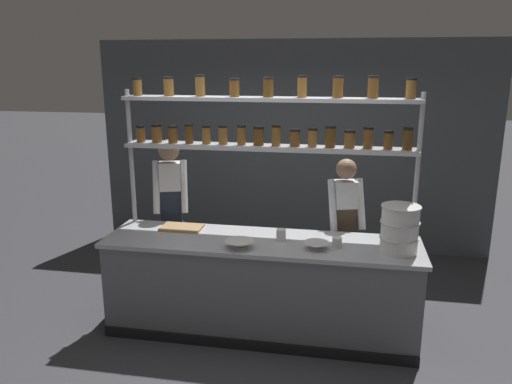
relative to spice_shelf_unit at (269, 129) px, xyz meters
name	(u,v)px	position (x,y,z in m)	size (l,w,h in m)	color
ground_plane	(261,330)	(-0.01, -0.33, -1.90)	(40.00, 40.00, 0.00)	#3D3D42
back_wall	(291,147)	(-0.01, 2.08, -0.50)	(5.32, 0.12, 2.81)	#4C5156
prep_counter	(261,286)	(-0.01, -0.33, -1.45)	(2.92, 0.76, 0.92)	slate
spice_shelf_unit	(269,129)	(0.00, 0.00, 0.00)	(2.80, 0.28, 2.40)	#B7BABF
chef_left	(171,207)	(-1.10, 0.28, -0.90)	(0.42, 0.35, 1.74)	black
chef_center	(344,225)	(0.73, 0.29, -1.00)	(0.41, 0.34, 1.59)	black
container_stack	(400,229)	(1.20, -0.40, -0.78)	(0.33, 0.33, 0.42)	white
cutting_board	(182,228)	(-0.84, -0.15, -0.97)	(0.40, 0.26, 0.02)	#A88456
prep_bowl_near_left	(239,244)	(-0.17, -0.57, -0.95)	(0.26, 0.26, 0.07)	silver
prep_bowl_center_front	(316,246)	(0.50, -0.47, -0.95)	(0.23, 0.23, 0.06)	silver
serving_cup_front	(337,242)	(0.68, -0.39, -0.94)	(0.08, 0.08, 0.09)	silver
serving_cup_by_board	(281,235)	(0.17, -0.31, -0.93)	(0.09, 0.09, 0.11)	silver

